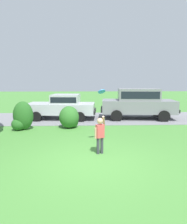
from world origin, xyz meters
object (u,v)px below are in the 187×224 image
Objects in this scene: parked_sedan at (62,106)px; parked_suv at (138,102)px; frisbee at (102,92)px; child_thrower at (100,133)px.

parked_suv reaches higher than parked_sedan.
frisbee is (2.07, -5.31, 1.17)m from parked_sedan.
frisbee is at bearing 82.98° from child_thrower.
parked_sedan is 5.82m from frisbee.
parked_sedan is 6.59m from child_thrower.
parked_suv is at bearing 65.35° from child_thrower.
frisbee reaches higher than parked_suv.
parked_sedan is at bearing 178.70° from parked_suv.
parked_suv is 5.94m from frisbee.
child_thrower is at bearing -97.02° from frisbee.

